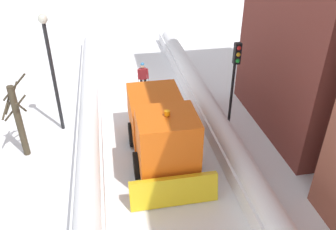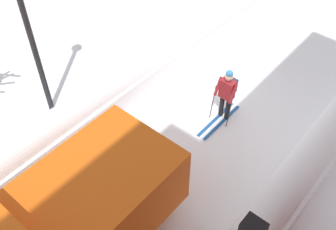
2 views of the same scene
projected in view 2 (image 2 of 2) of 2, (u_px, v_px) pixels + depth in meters
skier at (227, 92)px, 11.45m from camera, size 0.62×1.80×1.81m
street_lamp at (22, 9)px, 9.94m from camera, size 0.40×0.40×5.55m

